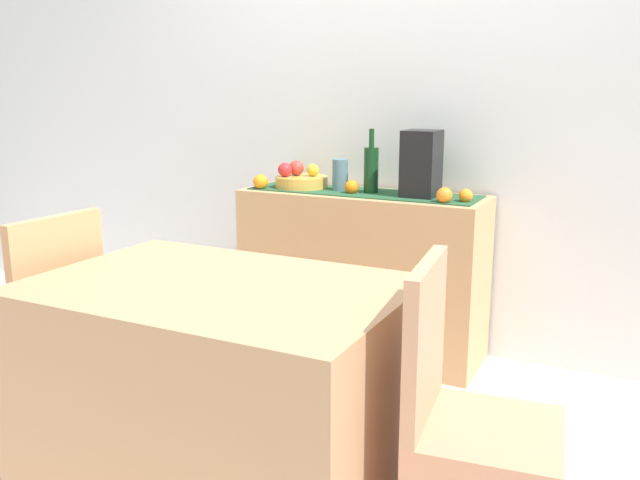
% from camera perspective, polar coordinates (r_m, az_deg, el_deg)
% --- Properties ---
extents(ground_plane, '(6.40, 6.40, 0.02)m').
position_cam_1_polar(ground_plane, '(2.83, -3.18, -16.00)').
color(ground_plane, beige).
rests_on(ground_plane, ground).
extents(room_wall_rear, '(6.40, 0.06, 2.70)m').
position_cam_1_polar(room_wall_rear, '(3.55, 6.27, 12.71)').
color(room_wall_rear, silver).
rests_on(room_wall_rear, ground).
extents(sideboard_console, '(1.24, 0.42, 0.84)m').
position_cam_1_polar(sideboard_console, '(3.46, 3.53, -2.87)').
color(sideboard_console, tan).
rests_on(sideboard_console, ground).
extents(table_runner, '(1.16, 0.32, 0.01)m').
position_cam_1_polar(table_runner, '(3.37, 3.63, 4.06)').
color(table_runner, '#245131').
rests_on(table_runner, sideboard_console).
extents(fruit_bowl, '(0.27, 0.27, 0.06)m').
position_cam_1_polar(fruit_bowl, '(3.51, -1.57, 4.96)').
color(fruit_bowl, gold).
rests_on(fruit_bowl, table_runner).
extents(apple_left, '(0.08, 0.08, 0.08)m').
position_cam_1_polar(apple_left, '(3.54, -2.02, 6.13)').
color(apple_left, '#B6382F').
rests_on(apple_left, fruit_bowl).
extents(apple_front, '(0.07, 0.07, 0.07)m').
position_cam_1_polar(apple_front, '(3.49, -2.99, 5.98)').
color(apple_front, '#B7282F').
rests_on(apple_front, fruit_bowl).
extents(apple_rear, '(0.06, 0.06, 0.06)m').
position_cam_1_polar(apple_rear, '(3.51, -0.61, 5.96)').
color(apple_rear, gold).
rests_on(apple_rear, fruit_bowl).
extents(wine_bottle, '(0.07, 0.07, 0.32)m').
position_cam_1_polar(wine_bottle, '(3.33, 4.36, 6.02)').
color(wine_bottle, '#133D1C').
rests_on(wine_bottle, sideboard_console).
extents(coffee_maker, '(0.16, 0.18, 0.32)m').
position_cam_1_polar(coffee_maker, '(3.24, 8.60, 6.39)').
color(coffee_maker, black).
rests_on(coffee_maker, sideboard_console).
extents(ceramic_vase, '(0.08, 0.08, 0.16)m').
position_cam_1_polar(ceramic_vase, '(3.41, 1.72, 5.51)').
color(ceramic_vase, slate).
rests_on(ceramic_vase, sideboard_console).
extents(orange_loose_near_bowl, '(0.06, 0.06, 0.06)m').
position_cam_1_polar(orange_loose_near_bowl, '(3.14, 12.26, 3.69)').
color(orange_loose_near_bowl, orange).
rests_on(orange_loose_near_bowl, sideboard_console).
extents(orange_loose_far, '(0.08, 0.08, 0.08)m').
position_cam_1_polar(orange_loose_far, '(3.49, -5.06, 4.94)').
color(orange_loose_far, orange).
rests_on(orange_loose_far, sideboard_console).
extents(orange_loose_end, '(0.07, 0.07, 0.07)m').
position_cam_1_polar(orange_loose_end, '(3.10, 10.50, 3.74)').
color(orange_loose_end, orange).
rests_on(orange_loose_end, sideboard_console).
extents(orange_loose_mid, '(0.07, 0.07, 0.07)m').
position_cam_1_polar(orange_loose_mid, '(3.32, 2.70, 4.51)').
color(orange_loose_mid, orange).
rests_on(orange_loose_mid, sideboard_console).
extents(dining_table, '(1.20, 0.81, 0.74)m').
position_cam_1_polar(dining_table, '(2.31, -8.41, -12.48)').
color(dining_table, tan).
rests_on(dining_table, ground).
extents(chair_near_window, '(0.42, 0.42, 0.90)m').
position_cam_1_polar(chair_near_window, '(2.90, -22.73, -10.23)').
color(chair_near_window, tan).
rests_on(chair_near_window, ground).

